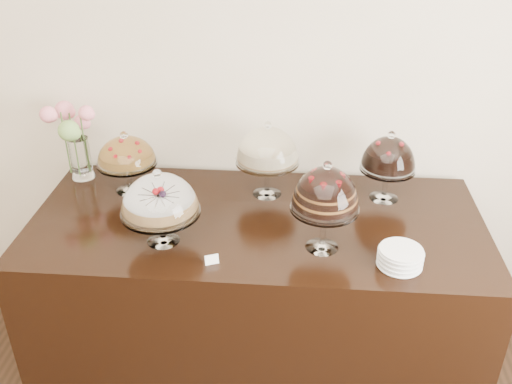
# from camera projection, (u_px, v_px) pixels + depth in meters

# --- Properties ---
(wall_back) EXTENTS (5.00, 0.04, 3.00)m
(wall_back) POSITION_uv_depth(u_px,v_px,m) (237.00, 64.00, 2.96)
(wall_back) COLOR beige
(wall_back) RESTS_ON ground
(display_counter) EXTENTS (2.20, 1.00, 0.90)m
(display_counter) POSITION_uv_depth(u_px,v_px,m) (257.00, 291.00, 3.00)
(display_counter) COLOR black
(display_counter) RESTS_ON ground
(cake_stand_sugar_sponge) EXTENTS (0.36, 0.36, 0.37)m
(cake_stand_sugar_sponge) POSITION_uv_depth(u_px,v_px,m) (159.00, 198.00, 2.50)
(cake_stand_sugar_sponge) COLOR white
(cake_stand_sugar_sponge) RESTS_ON display_counter
(cake_stand_choco_layer) EXTENTS (0.30, 0.30, 0.43)m
(cake_stand_choco_layer) POSITION_uv_depth(u_px,v_px,m) (326.00, 192.00, 2.43)
(cake_stand_choco_layer) COLOR white
(cake_stand_choco_layer) RESTS_ON display_counter
(cake_stand_cheesecake) EXTENTS (0.33, 0.33, 0.41)m
(cake_stand_cheesecake) POSITION_uv_depth(u_px,v_px,m) (267.00, 148.00, 2.86)
(cake_stand_cheesecake) COLOR white
(cake_stand_cheesecake) RESTS_ON display_counter
(cake_stand_dark_choco) EXTENTS (0.28, 0.28, 0.37)m
(cake_stand_dark_choco) POSITION_uv_depth(u_px,v_px,m) (389.00, 157.00, 2.83)
(cake_stand_dark_choco) COLOR white
(cake_stand_dark_choco) RESTS_ON display_counter
(cake_stand_fruit_tart) EXTENTS (0.31, 0.31, 0.34)m
(cake_stand_fruit_tart) POSITION_uv_depth(u_px,v_px,m) (126.00, 154.00, 2.92)
(cake_stand_fruit_tart) COLOR white
(cake_stand_fruit_tart) RESTS_ON display_counter
(flower_vase) EXTENTS (0.27, 0.30, 0.43)m
(flower_vase) POSITION_uv_depth(u_px,v_px,m) (74.00, 135.00, 3.01)
(flower_vase) COLOR white
(flower_vase) RESTS_ON display_counter
(plate_stack) EXTENTS (0.19, 0.19, 0.08)m
(plate_stack) POSITION_uv_depth(u_px,v_px,m) (400.00, 257.00, 2.43)
(plate_stack) COLOR white
(plate_stack) RESTS_ON display_counter
(price_card_left) EXTENTS (0.06, 0.04, 0.04)m
(price_card_left) POSITION_uv_depth(u_px,v_px,m) (212.00, 260.00, 2.45)
(price_card_left) COLOR white
(price_card_left) RESTS_ON display_counter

